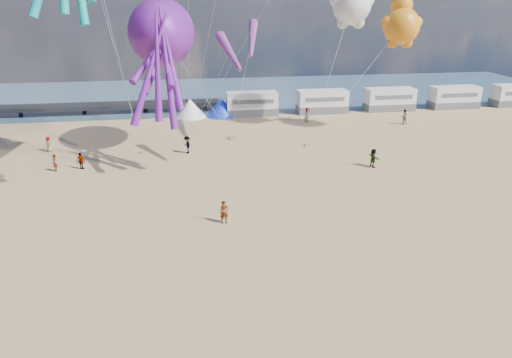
% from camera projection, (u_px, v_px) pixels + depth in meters
% --- Properties ---
extents(ground, '(120.00, 120.00, 0.00)m').
position_uv_depth(ground, '(245.00, 311.00, 22.56)').
color(ground, tan).
rests_on(ground, ground).
extents(water, '(120.00, 120.00, 0.00)m').
position_uv_depth(water, '(202.00, 94.00, 73.08)').
color(water, '#3A566F').
rests_on(water, ground).
extents(motorhome_0, '(6.60, 2.50, 3.00)m').
position_uv_depth(motorhome_0, '(252.00, 104.00, 59.58)').
color(motorhome_0, silver).
rests_on(motorhome_0, ground).
extents(motorhome_1, '(6.60, 2.50, 3.00)m').
position_uv_depth(motorhome_1, '(322.00, 101.00, 60.89)').
color(motorhome_1, silver).
rests_on(motorhome_1, ground).
extents(motorhome_2, '(6.60, 2.50, 3.00)m').
position_uv_depth(motorhome_2, '(390.00, 99.00, 62.20)').
color(motorhome_2, silver).
rests_on(motorhome_2, ground).
extents(motorhome_3, '(6.60, 2.50, 3.00)m').
position_uv_depth(motorhome_3, '(454.00, 97.00, 63.51)').
color(motorhome_3, silver).
rests_on(motorhome_3, ground).
extents(tent_white, '(4.00, 4.00, 2.40)m').
position_uv_depth(tent_white, '(190.00, 108.00, 58.58)').
color(tent_white, white).
rests_on(tent_white, ground).
extents(tent_blue, '(4.00, 4.00, 2.40)m').
position_uv_depth(tent_blue, '(221.00, 107.00, 59.14)').
color(tent_blue, '#1933CC').
rests_on(tent_blue, ground).
extents(standing_person, '(0.63, 0.45, 1.63)m').
position_uv_depth(standing_person, '(224.00, 212.00, 31.03)').
color(standing_person, tan).
rests_on(standing_person, ground).
extents(beachgoer_0, '(0.60, 0.67, 1.55)m').
position_uv_depth(beachgoer_0, '(49.00, 144.00, 45.58)').
color(beachgoer_0, '#7F6659').
rests_on(beachgoer_0, ground).
extents(beachgoer_1, '(0.92, 0.62, 1.84)m').
position_uv_depth(beachgoer_1, '(404.00, 117.00, 55.43)').
color(beachgoer_1, '#7F6659').
rests_on(beachgoer_1, ground).
extents(beachgoer_2, '(0.89, 1.01, 1.74)m').
position_uv_depth(beachgoer_2, '(187.00, 145.00, 45.09)').
color(beachgoer_2, '#7F6659').
rests_on(beachgoer_2, ground).
extents(beachgoer_3, '(1.14, 0.95, 1.53)m').
position_uv_depth(beachgoer_3, '(81.00, 161.00, 40.92)').
color(beachgoer_3, '#7F6659').
rests_on(beachgoer_3, ground).
extents(beachgoer_4, '(0.63, 1.07, 1.72)m').
position_uv_depth(beachgoer_4, '(373.00, 158.00, 41.43)').
color(beachgoer_4, '#7F6659').
rests_on(beachgoer_4, ground).
extents(beachgoer_5, '(0.52, 1.45, 1.54)m').
position_uv_depth(beachgoer_5, '(55.00, 163.00, 40.38)').
color(beachgoer_5, '#7F6659').
rests_on(beachgoer_5, ground).
extents(beachgoer_6, '(0.71, 0.52, 1.78)m').
position_uv_depth(beachgoer_6, '(307.00, 115.00, 56.60)').
color(beachgoer_6, '#7F6659').
rests_on(beachgoer_6, ground).
extents(sandbag_a, '(0.50, 0.35, 0.22)m').
position_uv_depth(sandbag_a, '(143.00, 152.00, 45.40)').
color(sandbag_a, gray).
rests_on(sandbag_a, ground).
extents(sandbag_b, '(0.50, 0.35, 0.22)m').
position_uv_depth(sandbag_b, '(232.00, 139.00, 49.72)').
color(sandbag_b, gray).
rests_on(sandbag_b, ground).
extents(sandbag_c, '(0.50, 0.35, 0.22)m').
position_uv_depth(sandbag_c, '(307.00, 145.00, 47.45)').
color(sandbag_c, gray).
rests_on(sandbag_c, ground).
extents(sandbag_d, '(0.50, 0.35, 0.22)m').
position_uv_depth(sandbag_d, '(231.00, 137.00, 50.20)').
color(sandbag_d, gray).
rests_on(sandbag_d, ground).
extents(sandbag_e, '(0.50, 0.35, 0.22)m').
position_uv_depth(sandbag_e, '(188.00, 140.00, 49.17)').
color(sandbag_e, gray).
rests_on(sandbag_e, ground).
extents(kite_octopus_purple, '(6.77, 11.88, 12.78)m').
position_uv_depth(kite_octopus_purple, '(161.00, 32.00, 42.37)').
color(kite_octopus_purple, '#621884').
extents(kite_panda, '(5.67, 5.44, 6.99)m').
position_uv_depth(kite_panda, '(352.00, 5.00, 48.01)').
color(kite_panda, silver).
extents(kite_teddy_orange, '(5.93, 5.79, 6.52)m').
position_uv_depth(kite_teddy_orange, '(401.00, 26.00, 47.93)').
color(kite_teddy_orange, orange).
extents(windsock_mid, '(2.23, 6.77, 6.71)m').
position_uv_depth(windsock_mid, '(252.00, 39.00, 46.54)').
color(windsock_mid, red).
extents(windsock_right, '(2.29, 5.07, 5.03)m').
position_uv_depth(windsock_right, '(230.00, 52.00, 38.27)').
color(windsock_right, red).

